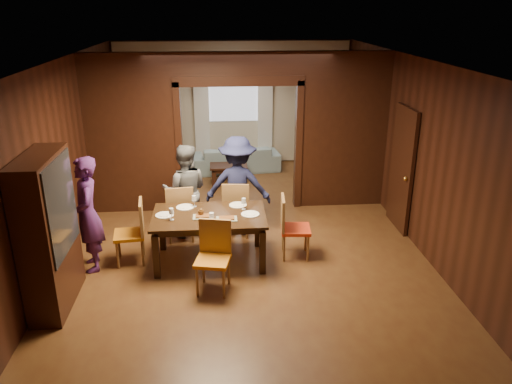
{
  "coord_description": "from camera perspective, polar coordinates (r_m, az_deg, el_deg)",
  "views": [
    {
      "loc": [
        -0.4,
        -7.3,
        3.67
      ],
      "look_at": [
        0.15,
        -0.4,
        1.05
      ],
      "focal_mm": 35.0,
      "sensor_mm": 36.0,
      "label": 1
    }
  ],
  "objects": [
    {
      "name": "floor",
      "position": [
        8.18,
        -1.27,
        -5.93
      ],
      "size": [
        9.0,
        9.0,
        0.0
      ],
      "primitive_type": "plane",
      "color": "#542D17",
      "rests_on": "ground"
    },
    {
      "name": "ceiling",
      "position": [
        7.35,
        -1.46,
        14.71
      ],
      "size": [
        5.5,
        9.0,
        0.02
      ],
      "primitive_type": "cube",
      "color": "silver",
      "rests_on": "room_walls"
    },
    {
      "name": "room_walls",
      "position": [
        9.45,
        -2.02,
        7.47
      ],
      "size": [
        5.52,
        9.01,
        2.9
      ],
      "color": "black",
      "rests_on": "floor"
    },
    {
      "name": "person_purple",
      "position": [
        7.52,
        -18.69,
        -2.46
      ],
      "size": [
        0.56,
        0.71,
        1.7
      ],
      "primitive_type": "imported",
      "rotation": [
        0.0,
        0.0,
        -1.29
      ],
      "color": "#4C2161",
      "rests_on": "floor"
    },
    {
      "name": "person_grey",
      "position": [
        8.26,
        -8.08,
        0.1
      ],
      "size": [
        0.77,
        0.61,
        1.57
      ],
      "primitive_type": "imported",
      "rotation": [
        0.0,
        0.0,
        3.13
      ],
      "color": "#55575D",
      "rests_on": "floor"
    },
    {
      "name": "person_navy",
      "position": [
        8.27,
        -2.08,
        0.7
      ],
      "size": [
        1.16,
        0.76,
        1.68
      ],
      "primitive_type": "imported",
      "rotation": [
        0.0,
        0.0,
        3.01
      ],
      "color": "#191D40",
      "rests_on": "floor"
    },
    {
      "name": "sofa",
      "position": [
        11.66,
        -2.32,
        3.88
      ],
      "size": [
        2.09,
        1.02,
        0.59
      ],
      "primitive_type": "imported",
      "rotation": [
        0.0,
        0.0,
        3.26
      ],
      "color": "#83A0AB",
      "rests_on": "floor"
    },
    {
      "name": "serving_bowl",
      "position": [
        7.44,
        -4.91,
        -2.09
      ],
      "size": [
        0.28,
        0.28,
        0.07
      ],
      "primitive_type": "imported",
      "color": "black",
      "rests_on": "dining_table"
    },
    {
      "name": "dining_table",
      "position": [
        7.53,
        -5.29,
        -5.26
      ],
      "size": [
        1.67,
        1.04,
        0.76
      ],
      "primitive_type": "cube",
      "color": "black",
      "rests_on": "floor"
    },
    {
      "name": "coffee_table",
      "position": [
        10.87,
        -3.13,
        2.09
      ],
      "size": [
        0.8,
        0.5,
        0.4
      ],
      "primitive_type": "cube",
      "color": "black",
      "rests_on": "floor"
    },
    {
      "name": "chair_left",
      "position": [
        7.67,
        -14.31,
        -4.51
      ],
      "size": [
        0.49,
        0.49,
        0.97
      ],
      "primitive_type": null,
      "rotation": [
        0.0,
        0.0,
        -1.45
      ],
      "color": "#C06C12",
      "rests_on": "floor"
    },
    {
      "name": "chair_right",
      "position": [
        7.62,
        4.55,
        -4.03
      ],
      "size": [
        0.47,
        0.47,
        0.97
      ],
      "primitive_type": null,
      "rotation": [
        0.0,
        0.0,
        1.49
      ],
      "color": "red",
      "rests_on": "floor"
    },
    {
      "name": "chair_far_l",
      "position": [
        8.25,
        -8.7,
        -2.23
      ],
      "size": [
        0.49,
        0.49,
        0.97
      ],
      "primitive_type": null,
      "rotation": [
        0.0,
        0.0,
        3.26
      ],
      "color": "red",
      "rests_on": "floor"
    },
    {
      "name": "chair_far_r",
      "position": [
        8.32,
        -2.23,
        -1.79
      ],
      "size": [
        0.49,
        0.49,
        0.97
      ],
      "primitive_type": null,
      "rotation": [
        0.0,
        0.0,
        3.03
      ],
      "color": "orange",
      "rests_on": "floor"
    },
    {
      "name": "chair_near",
      "position": [
        6.74,
        -4.98,
        -7.57
      ],
      "size": [
        0.52,
        0.52,
        0.97
      ],
      "primitive_type": null,
      "rotation": [
        0.0,
        0.0,
        -0.21
      ],
      "color": "orange",
      "rests_on": "floor"
    },
    {
      "name": "hutch",
      "position": [
        6.73,
        -22.64,
        -4.35
      ],
      "size": [
        0.4,
        1.2,
        2.0
      ],
      "primitive_type": "cube",
      "color": "black",
      "rests_on": "floor"
    },
    {
      "name": "door_right",
      "position": [
        8.79,
        16.34,
        2.54
      ],
      "size": [
        0.06,
        0.9,
        2.1
      ],
      "primitive_type": "cube",
      "color": "black",
      "rests_on": "floor"
    },
    {
      "name": "window_far",
      "position": [
        11.91,
        -2.62,
        11.19
      ],
      "size": [
        1.2,
        0.03,
        1.3
      ],
      "primitive_type": "cube",
      "color": "silver",
      "rests_on": "back_wall"
    },
    {
      "name": "curtain_left",
      "position": [
        11.95,
        -6.22,
        8.93
      ],
      "size": [
        0.35,
        0.06,
        2.4
      ],
      "primitive_type": "cube",
      "color": "white",
      "rests_on": "back_wall"
    },
    {
      "name": "curtain_right",
      "position": [
        12.0,
        1.05,
        9.1
      ],
      "size": [
        0.35,
        0.06,
        2.4
      ],
      "primitive_type": "cube",
      "color": "white",
      "rests_on": "back_wall"
    },
    {
      "name": "plate_left",
      "position": [
        7.44,
        -10.41,
        -2.61
      ],
      "size": [
        0.27,
        0.27,
        0.01
      ],
      "primitive_type": "cylinder",
      "color": "silver",
      "rests_on": "dining_table"
    },
    {
      "name": "plate_far_l",
      "position": [
        7.67,
        -8.11,
        -1.73
      ],
      "size": [
        0.27,
        0.27,
        0.01
      ],
      "primitive_type": "cylinder",
      "color": "white",
      "rests_on": "dining_table"
    },
    {
      "name": "plate_far_r",
      "position": [
        7.68,
        -2.08,
        -1.49
      ],
      "size": [
        0.27,
        0.27,
        0.01
      ],
      "primitive_type": "cylinder",
      "color": "white",
      "rests_on": "dining_table"
    },
    {
      "name": "plate_right",
      "position": [
        7.35,
        -0.67,
        -2.54
      ],
      "size": [
        0.27,
        0.27,
        0.01
      ],
      "primitive_type": "cylinder",
      "color": "white",
      "rests_on": "dining_table"
    },
    {
      "name": "plate_near",
      "position": [
        7.06,
        -5.15,
        -3.65
      ],
      "size": [
        0.27,
        0.27,
        0.01
      ],
      "primitive_type": "cylinder",
      "color": "white",
      "rests_on": "dining_table"
    },
    {
      "name": "platter_a",
      "position": [
        7.29,
        -6.04,
        -2.78
      ],
      "size": [
        0.3,
        0.2,
        0.04
      ],
      "primitive_type": "cube",
      "color": "gray",
      "rests_on": "dining_table"
    },
    {
      "name": "platter_b",
      "position": [
        7.19,
        -3.38,
        -3.03
      ],
      "size": [
        0.3,
        0.2,
        0.04
      ],
      "primitive_type": "cube",
      "color": "gray",
      "rests_on": "dining_table"
    },
    {
      "name": "wineglass_left",
      "position": [
        7.24,
        -9.63,
        -2.51
      ],
      "size": [
        0.08,
        0.08,
        0.18
      ],
      "primitive_type": null,
      "color": "white",
      "rests_on": "dining_table"
    },
    {
      "name": "wineglass_far",
      "position": [
        7.66,
        -7.08,
        -1.04
      ],
      "size": [
        0.08,
        0.08,
        0.18
      ],
      "primitive_type": null,
      "color": "silver",
      "rests_on": "dining_table"
    },
    {
      "name": "wineglass_right",
      "position": [
        7.5,
        -1.41,
        -1.36
      ],
      "size": [
        0.08,
        0.08,
        0.18
      ],
      "primitive_type": null,
      "color": "white",
      "rests_on": "dining_table"
    },
    {
      "name": "tumbler",
      "position": [
        7.1,
        -5.09,
        -2.92
      ],
      "size": [
        0.07,
        0.07,
        0.14
      ],
      "primitive_type": "cylinder",
      "color": "white",
      "rests_on": "dining_table"
    },
    {
      "name": "condiment_jar",
      "position": [
        7.32,
        -6.31,
        -2.37
      ],
      "size": [
        0.08,
        0.08,
        0.11
      ],
      "primitive_type": null,
      "color": "#502F12",
      "rests_on": "dining_table"
    }
  ]
}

